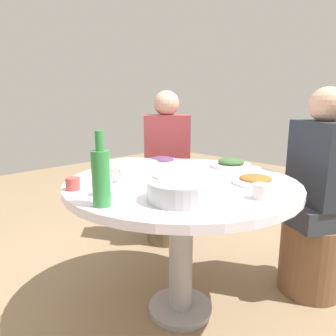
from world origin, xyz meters
name	(u,v)px	position (x,y,z in m)	size (l,w,h in m)	color
ground	(180,310)	(0.00, 0.00, 0.00)	(8.00, 8.00, 0.00)	#897153
round_dining_table	(181,202)	(0.00, 0.00, 0.61)	(1.14, 1.14, 0.73)	#99999E
rice_bowl	(181,190)	(-0.21, 0.23, 0.77)	(0.28, 0.28, 0.09)	#B2B5BA
soup_bowl	(132,170)	(0.23, 0.13, 0.77)	(0.28, 0.28, 0.07)	white
dish_greens	(231,164)	(-0.01, -0.43, 0.75)	(0.23, 0.23, 0.05)	silver
dish_stirfry	(255,180)	(-0.30, -0.19, 0.75)	(0.20, 0.20, 0.04)	silver
dish_eggplant	(162,161)	(0.36, -0.22, 0.75)	(0.20, 0.20, 0.04)	silver
green_bottle	(101,176)	(-0.05, 0.49, 0.84)	(0.07, 0.07, 0.28)	#30873F
tea_cup_near	(73,184)	(0.22, 0.46, 0.76)	(0.06, 0.06, 0.05)	#CA4741
tea_cup_far	(104,187)	(0.06, 0.41, 0.77)	(0.07, 0.07, 0.07)	white
tea_cup_side	(261,191)	(-0.43, 0.00, 0.76)	(0.07, 0.07, 0.06)	beige
stool_for_diner_left	(167,215)	(0.67, -0.57, 0.21)	(0.31, 0.31, 0.43)	brown
diner_left	(166,149)	(0.67, -0.57, 0.75)	(0.47, 0.46, 0.76)	#2D333D
stool_for_diner_right	(311,257)	(-0.42, -0.68, 0.21)	(0.35, 0.35, 0.43)	brown
diner_right	(320,169)	(-0.42, -0.68, 0.75)	(0.45, 0.46, 0.76)	#2D333D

